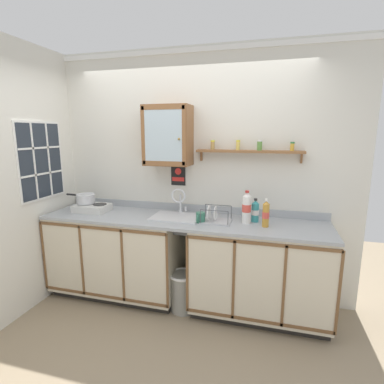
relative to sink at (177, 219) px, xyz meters
name	(u,v)px	position (x,y,z in m)	size (l,w,h in m)	color
floor	(169,325)	(0.06, -0.46, -0.92)	(5.99, 5.99, 0.00)	gray
back_wall	(190,175)	(0.06, 0.30, 0.44)	(3.59, 0.07, 2.69)	silver
side_wall_left	(4,184)	(-1.45, -0.69, 0.43)	(0.05, 3.54, 2.69)	silver
lower_cabinet_run	(118,255)	(-0.70, -0.04, -0.46)	(1.45, 0.64, 0.92)	black
lower_cabinet_run_right	(260,271)	(0.88, -0.04, -0.46)	(1.34, 0.64, 0.92)	black
countertop	(181,220)	(0.06, -0.04, 0.01)	(2.95, 0.66, 0.03)	#9EA3A8
backsplash	(189,208)	(0.06, 0.27, 0.07)	(2.95, 0.02, 0.08)	#9EA3A8
sink	(177,219)	(0.00, 0.00, 0.00)	(0.51, 0.41, 0.42)	silver
hot_plate_stove	(92,208)	(-0.99, -0.03, 0.07)	(0.37, 0.27, 0.08)	silver
saucepan	(86,198)	(-1.08, -0.01, 0.17)	(0.37, 0.21, 0.11)	silver
bottle_juice_amber_0	(266,214)	(0.91, -0.09, 0.15)	(0.07, 0.07, 0.27)	gold
bottle_detergent_teal_1	(255,211)	(0.80, 0.05, 0.13)	(0.07, 0.07, 0.24)	teal
bottle_opaque_white_2	(247,208)	(0.72, -0.02, 0.18)	(0.09, 0.09, 0.33)	white
dish_rack	(215,218)	(0.42, -0.05, 0.06)	(0.29, 0.24, 0.17)	#B2B2B7
mug	(200,217)	(0.29, -0.12, 0.08)	(0.09, 0.13, 0.10)	#337259
wall_cabinet	(168,136)	(-0.13, 0.14, 0.87)	(0.49, 0.31, 0.62)	brown
spice_shelf	(249,151)	(0.71, 0.21, 0.72)	(1.08, 0.14, 0.23)	brown
warning_sign	(178,174)	(-0.07, 0.27, 0.44)	(0.16, 0.01, 0.25)	black
window	(41,161)	(-1.42, -0.25, 0.60)	(0.03, 0.62, 0.82)	#262D38
trash_bin	(183,291)	(0.12, -0.17, -0.71)	(0.29, 0.29, 0.41)	gray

